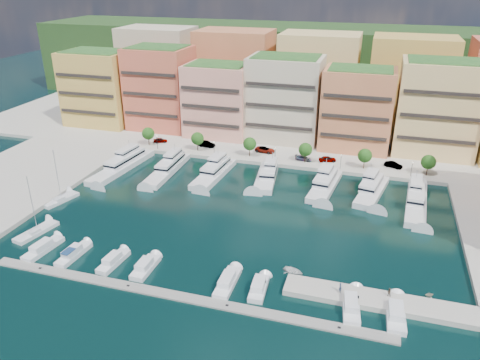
{
  "coord_description": "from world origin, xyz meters",
  "views": [
    {
      "loc": [
        25.53,
        -87.71,
        50.17
      ],
      "look_at": [
        -2.65,
        6.04,
        6.0
      ],
      "focal_mm": 35.0,
      "sensor_mm": 36.0,
      "label": 1
    }
  ],
  "objects_px": {
    "tree_0": "(148,134)",
    "person_1": "(389,292)",
    "yacht_5": "(372,189)",
    "car_2": "(265,150)",
    "yacht_1": "(168,168)",
    "lamppost_1": "(214,146)",
    "sailboat_0": "(36,232)",
    "lamppost_0": "(157,140)",
    "car_3": "(303,158)",
    "yacht_4": "(325,184)",
    "cruiser_8": "(351,306)",
    "tree_1": "(197,139)",
    "tree_3": "(305,150)",
    "lamppost_4": "(412,167)",
    "yacht_0": "(124,164)",
    "cruiser_5": "(227,283)",
    "cruiser_6": "(259,289)",
    "tree_5": "(428,162)",
    "car_1": "(207,144)",
    "sailboat_1": "(61,200)",
    "cruiser_9": "(395,314)",
    "car_0": "(160,140)",
    "yacht_6": "(416,199)",
    "cruiser_3": "(145,268)",
    "tree_2": "(250,144)",
    "tree_4": "(365,156)",
    "yacht_3": "(267,175)",
    "lamppost_3": "(341,159)",
    "tender_0": "(293,271)",
    "car_4": "(328,159)",
    "cruiser_2": "(113,262)",
    "person_0": "(340,288)",
    "car_5": "(393,165)",
    "tender_3": "(429,294)",
    "cruiser_0": "(43,249)",
    "cruiser_1": "(73,254)",
    "lamppost_2": "(275,153)"
  },
  "relations": [
    {
      "from": "lamppost_0",
      "to": "car_3",
      "type": "bearing_deg",
      "value": 4.59
    },
    {
      "from": "lamppost_3",
      "to": "tender_0",
      "type": "relative_size",
      "value": 1.13
    },
    {
      "from": "lamppost_0",
      "to": "yacht_0",
      "type": "bearing_deg",
      "value": -104.52
    },
    {
      "from": "tree_2",
      "to": "sailboat_0",
      "type": "bearing_deg",
      "value": -120.59
    },
    {
      "from": "yacht_1",
      "to": "cruiser_0",
      "type": "height_order",
      "value": "yacht_1"
    },
    {
      "from": "tree_3",
      "to": "lamppost_0",
      "type": "bearing_deg",
      "value": -177.01
    },
    {
      "from": "yacht_4",
      "to": "car_5",
      "type": "distance_m",
      "value": 23.09
    },
    {
      "from": "tree_0",
      "to": "yacht_1",
      "type": "bearing_deg",
      "value": -48.41
    },
    {
      "from": "tree_0",
      "to": "car_2",
      "type": "bearing_deg",
      "value": 6.92
    },
    {
      "from": "cruiser_5",
      "to": "cruiser_6",
      "type": "bearing_deg",
      "value": 0.2
    },
    {
      "from": "lamppost_0",
      "to": "car_3",
      "type": "distance_m",
      "value": 43.6
    },
    {
      "from": "tree_5",
      "to": "yacht_5",
      "type": "xyz_separation_m",
      "value": [
        -13.21,
        -13.01,
        -3.53
      ]
    },
    {
      "from": "yacht_0",
      "to": "cruiser_3",
      "type": "distance_m",
      "value": 50.41
    },
    {
      "from": "tree_4",
      "to": "tree_0",
      "type": "bearing_deg",
      "value": 180.0
    },
    {
      "from": "car_1",
      "to": "yacht_4",
      "type": "bearing_deg",
      "value": -108.39
    },
    {
      "from": "tree_1",
      "to": "lamppost_1",
      "type": "xyz_separation_m",
      "value": [
        6.0,
        -2.3,
        -0.92
      ]
    },
    {
      "from": "tree_5",
      "to": "sailboat_0",
      "type": "height_order",
      "value": "sailboat_0"
    },
    {
      "from": "car_1",
      "to": "sailboat_1",
      "type": "bearing_deg",
      "value": 159.54
    },
    {
      "from": "cruiser_8",
      "to": "lamppost_2",
      "type": "bearing_deg",
      "value": 114.39
    },
    {
      "from": "car_0",
      "to": "car_2",
      "type": "distance_m",
      "value": 33.29
    },
    {
      "from": "tender_3",
      "to": "car_5",
      "type": "distance_m",
      "value": 54.56
    },
    {
      "from": "tree_1",
      "to": "cruiser_2",
      "type": "distance_m",
      "value": 58.53
    },
    {
      "from": "tree_5",
      "to": "cruiser_5",
      "type": "height_order",
      "value": "tree_5"
    },
    {
      "from": "tree_3",
      "to": "lamppost_4",
      "type": "relative_size",
      "value": 1.35
    },
    {
      "from": "tree_1",
      "to": "yacht_3",
      "type": "height_order",
      "value": "tree_1"
    },
    {
      "from": "tree_2",
      "to": "lamppost_1",
      "type": "relative_size",
      "value": 1.35
    },
    {
      "from": "yacht_4",
      "to": "cruiser_8",
      "type": "relative_size",
      "value": 2.09
    },
    {
      "from": "sailboat_0",
      "to": "car_2",
      "type": "distance_m",
      "value": 66.96
    },
    {
      "from": "lamppost_1",
      "to": "sailboat_0",
      "type": "relative_size",
      "value": 0.32
    },
    {
      "from": "tree_0",
      "to": "tree_1",
      "type": "xyz_separation_m",
      "value": [
        16.0,
        0.0,
        0.0
      ]
    },
    {
      "from": "tree_1",
      "to": "sailboat_0",
      "type": "distance_m",
      "value": 55.24
    },
    {
      "from": "cruiser_2",
      "to": "cruiser_1",
      "type": "bearing_deg",
      "value": -179.82
    },
    {
      "from": "yacht_0",
      "to": "yacht_6",
      "type": "height_order",
      "value": "same"
    },
    {
      "from": "cruiser_6",
      "to": "cruiser_9",
      "type": "relative_size",
      "value": 0.79
    },
    {
      "from": "lamppost_3",
      "to": "tree_2",
      "type": "bearing_deg",
      "value": 174.94
    },
    {
      "from": "tree_0",
      "to": "person_1",
      "type": "distance_m",
      "value": 89.47
    },
    {
      "from": "cruiser_0",
      "to": "lamppost_2",
      "type": "bearing_deg",
      "value": 58.99
    },
    {
      "from": "tree_5",
      "to": "cruiser_6",
      "type": "xyz_separation_m",
      "value": [
        -30.12,
        -58.08,
        -4.2
      ]
    },
    {
      "from": "lamppost_1",
      "to": "cruiser_5",
      "type": "xyz_separation_m",
      "value": [
        22.26,
        -55.8,
        -3.28
      ]
    },
    {
      "from": "car_2",
      "to": "car_4",
      "type": "relative_size",
      "value": 1.23
    },
    {
      "from": "tree_4",
      "to": "yacht_3",
      "type": "distance_m",
      "value": 27.11
    },
    {
      "from": "cruiser_2",
      "to": "person_1",
      "type": "xyz_separation_m",
      "value": [
        49.14,
        3.78,
        1.22
      ]
    },
    {
      "from": "lamppost_3",
      "to": "person_1",
      "type": "distance_m",
      "value": 53.65
    },
    {
      "from": "yacht_0",
      "to": "person_0",
      "type": "relative_size",
      "value": 13.9
    },
    {
      "from": "yacht_3",
      "to": "cruiser_9",
      "type": "distance_m",
      "value": 55.77
    },
    {
      "from": "tender_0",
      "to": "car_1",
      "type": "height_order",
      "value": "car_1"
    },
    {
      "from": "yacht_5",
      "to": "car_2",
      "type": "distance_m",
      "value": 35.77
    },
    {
      "from": "tree_5",
      "to": "cruiser_8",
      "type": "bearing_deg",
      "value": -104.2
    },
    {
      "from": "car_5",
      "to": "yacht_1",
      "type": "bearing_deg",
      "value": 126.75
    },
    {
      "from": "lamppost_0",
      "to": "yacht_6",
      "type": "height_order",
      "value": "yacht_6"
    }
  ]
}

